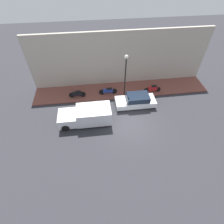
# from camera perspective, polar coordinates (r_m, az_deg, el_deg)

# --- Properties ---
(ground_plane) EXTENTS (60.00, 60.00, 0.00)m
(ground_plane) POSITION_cam_1_polar(r_m,az_deg,el_deg) (16.74, 6.11, -4.22)
(ground_plane) COLOR #2D2D33
(sidewalk) EXTENTS (2.94, 19.63, 0.11)m
(sidewalk) POSITION_cam_1_polar(r_m,az_deg,el_deg) (20.48, 3.12, 7.21)
(sidewalk) COLOR brown
(sidewalk) RESTS_ON ground_plane
(building_facade) EXTENTS (0.30, 19.63, 6.18)m
(building_facade) POSITION_cam_1_polar(r_m,az_deg,el_deg) (20.15, 2.68, 16.87)
(building_facade) COLOR #B2A899
(building_facade) RESTS_ON ground_plane
(parked_car) EXTENTS (1.70, 4.13, 1.33)m
(parked_car) POSITION_cam_1_polar(r_m,az_deg,el_deg) (18.31, 7.82, 3.70)
(parked_car) COLOR silver
(parked_car) RESTS_ON ground_plane
(delivery_van) EXTENTS (1.96, 4.86, 1.65)m
(delivery_van) POSITION_cam_1_polar(r_m,az_deg,el_deg) (16.48, -8.49, -1.12)
(delivery_van) COLOR silver
(delivery_van) RESTS_ON ground_plane
(motorcycle_red) EXTENTS (0.30, 1.91, 0.84)m
(motorcycle_red) POSITION_cam_1_polar(r_m,az_deg,el_deg) (20.35, 13.11, 7.45)
(motorcycle_red) COLOR #B21E1E
(motorcycle_red) RESTS_ON sidewalk
(motorcycle_black) EXTENTS (0.30, 1.82, 0.79)m
(motorcycle_black) POSITION_cam_1_polar(r_m,az_deg,el_deg) (19.50, -11.27, 5.84)
(motorcycle_black) COLOR black
(motorcycle_black) RESTS_ON sidewalk
(motorcycle_blue) EXTENTS (0.30, 2.00, 0.77)m
(motorcycle_blue) POSITION_cam_1_polar(r_m,az_deg,el_deg) (19.55, -1.27, 6.94)
(motorcycle_blue) COLOR navy
(motorcycle_blue) RESTS_ON sidewalk
(streetlamp) EXTENTS (0.37, 0.37, 4.90)m
(streetlamp) POSITION_cam_1_polar(r_m,az_deg,el_deg) (17.58, 4.48, 13.65)
(streetlamp) COLOR black
(streetlamp) RESTS_ON sidewalk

